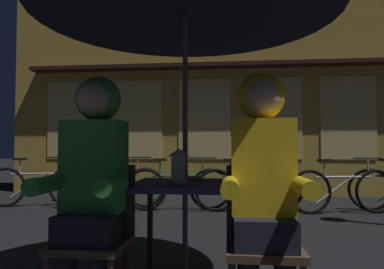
% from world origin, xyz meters
% --- Properties ---
extents(cafe_table, '(0.72, 0.72, 0.74)m').
position_xyz_m(cafe_table, '(0.00, 0.00, 0.64)').
color(cafe_table, navy).
rests_on(cafe_table, ground_plane).
extents(lantern, '(0.11, 0.11, 0.23)m').
position_xyz_m(lantern, '(-0.04, -0.02, 0.86)').
color(lantern, white).
rests_on(lantern, cafe_table).
extents(chair_left, '(0.40, 0.40, 0.87)m').
position_xyz_m(chair_left, '(-0.48, -0.37, 0.49)').
color(chair_left, '#513823').
rests_on(chair_left, ground_plane).
extents(chair_right, '(0.40, 0.40, 0.87)m').
position_xyz_m(chair_right, '(0.48, -0.37, 0.49)').
color(chair_right, '#513823').
rests_on(chair_right, ground_plane).
extents(person_left_hooded, '(0.45, 0.56, 1.40)m').
position_xyz_m(person_left_hooded, '(-0.48, -0.43, 0.85)').
color(person_left_hooded, black).
rests_on(person_left_hooded, ground_plane).
extents(person_right_hooded, '(0.45, 0.56, 1.40)m').
position_xyz_m(person_right_hooded, '(0.48, -0.43, 0.85)').
color(person_right_hooded, black).
rests_on(person_right_hooded, ground_plane).
extents(shopfront_building, '(10.00, 0.93, 6.20)m').
position_xyz_m(shopfront_building, '(0.51, 5.40, 3.09)').
color(shopfront_building, gold).
rests_on(shopfront_building, ground_plane).
extents(bicycle_nearest, '(1.65, 0.40, 0.84)m').
position_xyz_m(bicycle_nearest, '(-2.92, 3.29, 0.35)').
color(bicycle_nearest, black).
rests_on(bicycle_nearest, ground_plane).
extents(bicycle_second, '(1.65, 0.41, 0.84)m').
position_xyz_m(bicycle_second, '(-1.59, 3.28, 0.35)').
color(bicycle_second, black).
rests_on(bicycle_second, ground_plane).
extents(bicycle_third, '(1.67, 0.32, 0.84)m').
position_xyz_m(bicycle_third, '(-0.50, 3.16, 0.35)').
color(bicycle_third, black).
rests_on(bicycle_third, ground_plane).
extents(bicycle_fourth, '(1.68, 0.22, 0.84)m').
position_xyz_m(bicycle_fourth, '(0.60, 3.16, 0.35)').
color(bicycle_fourth, black).
rests_on(bicycle_fourth, ground_plane).
extents(bicycle_fifth, '(1.66, 0.34, 0.84)m').
position_xyz_m(bicycle_fifth, '(1.99, 3.12, 0.35)').
color(bicycle_fifth, black).
rests_on(bicycle_fifth, ground_plane).
extents(book, '(0.21, 0.15, 0.02)m').
position_xyz_m(book, '(-0.00, 0.19, 0.75)').
color(book, olive).
rests_on(book, cafe_table).
extents(potted_plant, '(0.60, 0.60, 0.92)m').
position_xyz_m(potted_plant, '(-2.45, 3.98, 0.54)').
color(potted_plant, brown).
rests_on(potted_plant, ground_plane).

